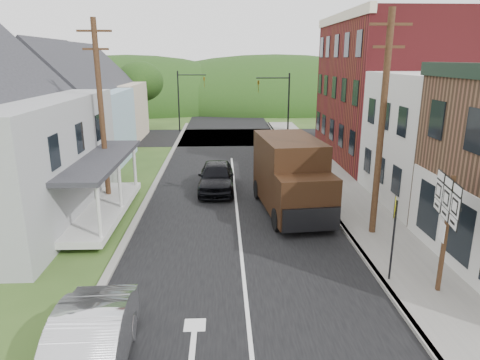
{
  "coord_description": "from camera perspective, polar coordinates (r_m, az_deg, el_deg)",
  "views": [
    {
      "loc": [
        -0.68,
        -12.99,
        7.19
      ],
      "look_at": [
        0.06,
        4.47,
        2.2
      ],
      "focal_mm": 32.0,
      "sensor_mm": 36.0,
      "label": 1
    }
  ],
  "objects": [
    {
      "name": "ground",
      "position": [
        14.87,
        0.51,
        -12.99
      ],
      "size": [
        120.0,
        120.0,
        0.0
      ],
      "primitive_type": "plane",
      "color": "#2D4719",
      "rests_on": "ground"
    },
    {
      "name": "road",
      "position": [
        24.1,
        -0.7,
        -1.42
      ],
      "size": [
        9.0,
        90.0,
        0.02
      ],
      "primitive_type": "cube",
      "color": "black",
      "rests_on": "ground"
    },
    {
      "name": "cross_road",
      "position": [
        40.64,
        -1.43,
        5.75
      ],
      "size": [
        60.0,
        9.0,
        0.02
      ],
      "primitive_type": "cube",
      "color": "black",
      "rests_on": "ground"
    },
    {
      "name": "sidewalk_right",
      "position": [
        23.12,
        14.25,
        -2.49
      ],
      "size": [
        2.8,
        55.0,
        0.15
      ],
      "primitive_type": "cube",
      "color": "slate",
      "rests_on": "ground"
    },
    {
      "name": "curb_right",
      "position": [
        22.78,
        10.99,
        -2.57
      ],
      "size": [
        0.2,
        55.0,
        0.15
      ],
      "primitive_type": "cube",
      "color": "slate",
      "rests_on": "ground"
    },
    {
      "name": "curb_left",
      "position": [
        22.53,
        -12.46,
        -2.91
      ],
      "size": [
        0.3,
        55.0,
        0.12
      ],
      "primitive_type": "cube",
      "color": "slate",
      "rests_on": "ground"
    },
    {
      "name": "storefront_white",
      "position": [
        24.06,
        27.58,
        4.7
      ],
      "size": [
        8.0,
        7.0,
        6.5
      ],
      "primitive_type": "cube",
      "color": "silver",
      "rests_on": "ground"
    },
    {
      "name": "storefront_red",
      "position": [
        32.37,
        19.69,
        11.15
      ],
      "size": [
        8.0,
        12.0,
        10.0
      ],
      "primitive_type": "cube",
      "color": "maroon",
      "rests_on": "ground"
    },
    {
      "name": "house_blue",
      "position": [
        31.91,
        -21.52,
        8.55
      ],
      "size": [
        7.14,
        8.16,
        7.28
      ],
      "color": "#98BCD0",
      "rests_on": "ground"
    },
    {
      "name": "house_cream",
      "position": [
        40.62,
        -18.16,
        10.23
      ],
      "size": [
        7.14,
        8.16,
        7.28
      ],
      "color": "beige",
      "rests_on": "ground"
    },
    {
      "name": "utility_pole_right",
      "position": [
        17.83,
        18.36,
        6.96
      ],
      "size": [
        1.6,
        0.26,
        9.0
      ],
      "color": "#472D19",
      "rests_on": "ground"
    },
    {
      "name": "utility_pole_left",
      "position": [
        21.93,
        -18.0,
        8.54
      ],
      "size": [
        1.6,
        0.26,
        9.0
      ],
      "color": "#472D19",
      "rests_on": "ground"
    },
    {
      "name": "traffic_signal_right",
      "position": [
        36.99,
        5.42,
        10.55
      ],
      "size": [
        2.87,
        0.2,
        6.0
      ],
      "color": "black",
      "rests_on": "ground"
    },
    {
      "name": "traffic_signal_left",
      "position": [
        43.78,
        -7.3,
        11.32
      ],
      "size": [
        2.87,
        0.2,
        6.0
      ],
      "color": "black",
      "rests_on": "ground"
    },
    {
      "name": "tree_left_d",
      "position": [
        45.82,
        -13.2,
        12.65
      ],
      "size": [
        4.8,
        4.8,
        6.94
      ],
      "color": "#382616",
      "rests_on": "ground"
    },
    {
      "name": "forested_ridge",
      "position": [
        68.38,
        -1.86,
        9.9
      ],
      "size": [
        90.0,
        30.0,
        16.0
      ],
      "primitive_type": "ellipsoid",
      "color": "#173710",
      "rests_on": "ground"
    },
    {
      "name": "silver_sedan",
      "position": [
        11.01,
        -19.69,
        -20.71
      ],
      "size": [
        1.88,
        4.84,
        1.57
      ],
      "primitive_type": "imported",
      "rotation": [
        0.0,
        0.0,
        0.05
      ],
      "color": "silver",
      "rests_on": "ground"
    },
    {
      "name": "dark_sedan",
      "position": [
        23.89,
        -3.16,
        0.44
      ],
      "size": [
        2.02,
        4.83,
        1.63
      ],
      "primitive_type": "imported",
      "rotation": [
        0.0,
        0.0,
        -0.02
      ],
      "color": "black",
      "rests_on": "ground"
    },
    {
      "name": "delivery_van",
      "position": [
        20.43,
        6.85,
        0.5
      ],
      "size": [
        3.21,
        6.57,
        3.55
      ],
      "rotation": [
        0.0,
        0.0,
        0.11
      ],
      "color": "black",
      "rests_on": "ground"
    },
    {
      "name": "route_sign_cluster",
      "position": [
        14.29,
        25.74,
        -4.56
      ],
      "size": [
        0.47,
        2.12,
        3.74
      ],
      "rotation": [
        0.0,
        0.0,
        -0.18
      ],
      "color": "#472D19",
      "rests_on": "sidewalk_right"
    },
    {
      "name": "warning_sign",
      "position": [
        14.59,
        19.81,
        -5.85
      ],
      "size": [
        0.32,
        0.75,
        2.92
      ],
      "rotation": [
        0.0,
        0.0,
        -0.38
      ],
      "color": "black",
      "rests_on": "sidewalk_right"
    }
  ]
}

